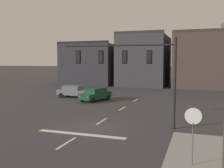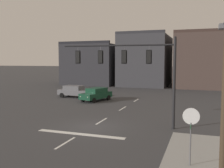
{
  "view_description": "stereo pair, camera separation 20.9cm",
  "coord_description": "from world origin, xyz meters",
  "px_view_note": "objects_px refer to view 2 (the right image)",
  "views": [
    {
      "loc": [
        7.47,
        -17.48,
        4.96
      ],
      "look_at": [
        0.03,
        4.52,
        2.87
      ],
      "focal_mm": 41.2,
      "sensor_mm": 36.0,
      "label": 1
    },
    {
      "loc": [
        7.67,
        -17.41,
        4.96
      ],
      "look_at": [
        0.03,
        4.52,
        2.87
      ],
      "focal_mm": 41.2,
      "sensor_mm": 36.0,
      "label": 2
    }
  ],
  "objects_px": {
    "car_lot_nearside": "(96,94)",
    "car_lot_middle": "(74,91)",
    "signal_mast_near_side": "(133,64)",
    "stop_sign": "(191,123)"
  },
  "relations": [
    {
      "from": "stop_sign",
      "to": "car_lot_middle",
      "type": "bearing_deg",
      "value": 129.84
    },
    {
      "from": "signal_mast_near_side",
      "to": "stop_sign",
      "type": "height_order",
      "value": "signal_mast_near_side"
    },
    {
      "from": "stop_sign",
      "to": "signal_mast_near_side",
      "type": "bearing_deg",
      "value": 124.05
    },
    {
      "from": "car_lot_middle",
      "to": "stop_sign",
      "type": "bearing_deg",
      "value": -50.16
    },
    {
      "from": "car_lot_nearside",
      "to": "stop_sign",
      "type": "bearing_deg",
      "value": -55.31
    },
    {
      "from": "car_lot_middle",
      "to": "signal_mast_near_side",
      "type": "bearing_deg",
      "value": -47.49
    },
    {
      "from": "car_lot_nearside",
      "to": "car_lot_middle",
      "type": "height_order",
      "value": "same"
    },
    {
      "from": "car_lot_nearside",
      "to": "car_lot_middle",
      "type": "bearing_deg",
      "value": 154.43
    },
    {
      "from": "car_lot_nearside",
      "to": "car_lot_middle",
      "type": "xyz_separation_m",
      "value": [
        -4.06,
        1.94,
        0.0
      ]
    },
    {
      "from": "signal_mast_near_side",
      "to": "car_lot_middle",
      "type": "xyz_separation_m",
      "value": [
        -11.53,
        12.58,
        -3.89
      ]
    }
  ]
}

